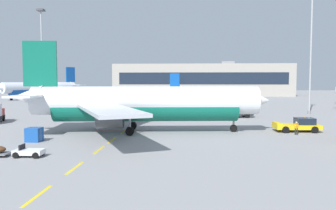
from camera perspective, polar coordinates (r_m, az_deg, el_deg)
The scene contains 12 objects.
ground at distance 66.38m, azimuth 14.94°, elevation -2.14°, with size 400.00×400.00×0.00m, color gray.
apron_paint_markings at distance 64.09m, azimuth -4.45°, elevation -2.22°, with size 8.00×97.08×0.01m.
airliner_foreground at distance 46.42m, azimuth -4.37°, elevation 0.30°, with size 34.82×34.46×12.20m.
pushback_tug at distance 50.50m, azimuth 20.76°, elevation -3.12°, with size 6.11×3.39×2.08m.
airliner_far_center at distance 142.72m, azimuth -20.08°, elevation 2.62°, with size 32.46×34.44×12.79m.
airliner_far_right at distance 102.74m, azimuth 6.11°, elevation 1.79°, with size 25.46×24.12×9.35m.
fuel_service_truck at distance 66.60m, azimuth 10.65°, elevation -0.63°, with size 7.29×3.49×3.14m.
ground_crew_worker at distance 47.33m, azimuth 20.47°, elevation -3.47°, with size 0.61×0.50×1.73m.
uld_cargo_container at distance 42.40m, azimuth -21.27°, elevation -4.59°, with size 1.62×1.58×1.60m.
apron_light_mast_near at distance 98.82m, azimuth -20.17°, elevation 9.03°, with size 1.80×1.80×25.90m.
apron_light_mast_far at distance 79.34m, azimuth 22.64°, elevation 11.27°, with size 1.80×1.80×28.42m.
terminal_satellite at distance 168.78m, azimuth 5.62°, elevation 4.13°, with size 82.41×26.48×16.38m.
Camera 1 is at (27.24, -24.77, 6.92)m, focal length 36.84 mm.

